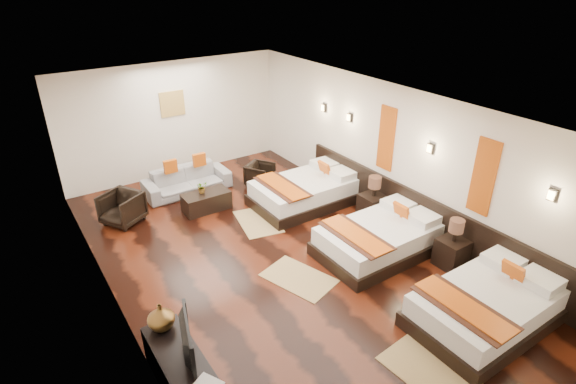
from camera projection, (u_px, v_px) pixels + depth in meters
floor at (280, 261)px, 8.19m from camera, size 5.50×9.50×0.01m
ceiling at (279, 110)px, 6.93m from camera, size 5.50×9.50×0.01m
back_wall at (174, 120)px, 11.08m from camera, size 5.50×0.01×2.80m
left_wall at (111, 243)px, 6.19m from camera, size 0.01×9.50×2.80m
right_wall at (397, 157)px, 8.93m from camera, size 0.01×9.50×2.80m
headboard_panel at (420, 216)px, 8.74m from camera, size 0.08×6.60×0.90m
bed_near at (487, 306)px, 6.68m from camera, size 2.26×1.42×0.86m
bed_mid at (380, 238)px, 8.34m from camera, size 2.25×1.41×0.86m
bed_far at (306, 191)px, 10.06m from camera, size 2.29×1.44×0.87m
nightstand_a at (452, 250)px, 7.94m from camera, size 0.47×0.47×0.93m
nightstand_b at (373, 204)px, 9.42m from camera, size 0.49×0.49×0.96m
jute_mat_near at (428, 372)px, 5.96m from camera, size 0.85×1.26×0.01m
jute_mat_mid at (299, 278)px, 7.74m from camera, size 1.08×1.37×0.01m
jute_mat_far at (258, 222)px, 9.44m from camera, size 0.98×1.33×0.01m
tv_console at (187, 381)px, 5.50m from camera, size 0.50×1.80×0.55m
tv at (182, 340)px, 5.40m from camera, size 0.35×0.87×0.50m
figurine at (161, 317)px, 5.85m from camera, size 0.45×0.45×0.37m
sofa at (187, 180)px, 10.57m from camera, size 1.98×0.78×0.58m
armchair_left at (122, 208)px, 9.28m from camera, size 0.99×0.98×0.66m
armchair_right at (260, 174)px, 10.91m from camera, size 0.81×0.81×0.54m
coffee_table at (206, 201)px, 9.83m from camera, size 1.00×0.50×0.40m
table_plant at (202, 187)px, 9.70m from camera, size 0.26×0.23×0.26m
orange_panel_a at (484, 177)px, 7.37m from camera, size 0.04×0.40×1.30m
orange_panel_b at (386, 139)px, 9.00m from camera, size 0.04×0.40×1.30m
sconce_near at (552, 195)px, 6.48m from camera, size 0.07×0.12×0.18m
sconce_mid at (430, 148)px, 8.11m from camera, size 0.07×0.12×0.18m
sconce_far at (349, 118)px, 9.74m from camera, size 0.07×0.12×0.18m
sconce_lounge at (324, 108)px, 10.41m from camera, size 0.07×0.12×0.18m
gold_artwork at (172, 104)px, 10.88m from camera, size 0.60×0.04×0.60m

